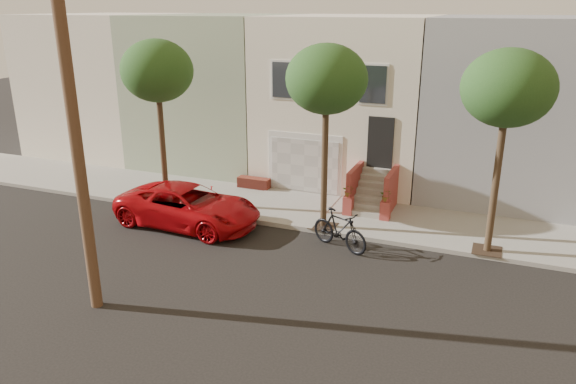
% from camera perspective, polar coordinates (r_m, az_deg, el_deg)
% --- Properties ---
extents(ground, '(90.00, 90.00, 0.00)m').
position_cam_1_polar(ground, '(16.46, -3.94, -8.42)').
color(ground, black).
rests_on(ground, ground).
extents(sidewalk, '(40.00, 3.70, 0.15)m').
position_cam_1_polar(sidewalk, '(20.95, 2.33, -1.97)').
color(sidewalk, gray).
rests_on(sidewalk, ground).
extents(house_row, '(33.10, 11.70, 7.00)m').
position_cam_1_polar(house_row, '(25.46, 6.87, 9.99)').
color(house_row, beige).
rests_on(house_row, sidewalk).
extents(tree_left, '(2.70, 2.57, 6.30)m').
position_cam_1_polar(tree_left, '(20.91, -13.57, 12.14)').
color(tree_left, '#2D2116').
rests_on(tree_left, sidewalk).
extents(tree_mid, '(2.70, 2.57, 6.30)m').
position_cam_1_polar(tree_mid, '(18.03, 4.05, 11.59)').
color(tree_mid, '#2D2116').
rests_on(tree_mid, sidewalk).
extents(tree_right, '(2.70, 2.57, 6.30)m').
position_cam_1_polar(tree_right, '(17.20, 22.05, 9.92)').
color(tree_right, '#2D2116').
rests_on(tree_right, sidewalk).
extents(pickup_truck, '(5.42, 2.71, 1.47)m').
position_cam_1_polar(pickup_truck, '(19.85, -10.43, -1.46)').
color(pickup_truck, '#AC080D').
rests_on(pickup_truck, ground).
extents(motorcycle, '(2.27, 1.46, 1.33)m').
position_cam_1_polar(motorcycle, '(17.76, 5.42, -3.96)').
color(motorcycle, black).
rests_on(motorcycle, ground).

